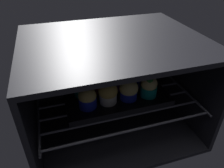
{
  "coord_description": "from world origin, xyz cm",
  "views": [
    {
      "loc": [
        -19.79,
        -39.58,
        60.77
      ],
      "look_at": [
        0.0,
        23.52,
        17.47
      ],
      "focal_mm": 34.38,
      "sensor_mm": 36.0,
      "label": 1
    }
  ],
  "objects": [
    {
      "name": "muffin_row1_col3",
      "position": [
        10.94,
        23.75,
        18.99
      ],
      "size": [
        6.0,
        6.0,
        8.07
      ],
      "color": "#1928B7",
      "rests_on": "baking_tray"
    },
    {
      "name": "muffin_row2_col0",
      "position": [
        -10.59,
        30.49,
        18.44
      ],
      "size": [
        5.92,
        5.92,
        7.06
      ],
      "color": "#7A238C",
      "rests_on": "baking_tray"
    },
    {
      "name": "oven_rack",
      "position": [
        0.0,
        22.0,
        13.6
      ],
      "size": [
        54.8,
        42.0,
        0.8
      ],
      "color": "#51515B",
      "rests_on": "oven_cavity"
    },
    {
      "name": "muffin_row1_col1",
      "position": [
        -3.57,
        23.74,
        18.69
      ],
      "size": [
        5.92,
        5.92,
        7.48
      ],
      "color": "red",
      "rests_on": "baking_tray"
    },
    {
      "name": "muffin_row2_col1",
      "position": [
        -3.9,
        30.37,
        19.19
      ],
      "size": [
        6.26,
        6.26,
        8.33
      ],
      "color": "#7A238C",
      "rests_on": "baking_tray"
    },
    {
      "name": "baking_tray",
      "position": [
        0.0,
        23.52,
        14.68
      ],
      "size": [
        36.05,
        28.81,
        2.2
      ],
      "color": "black",
      "rests_on": "oven_rack"
    },
    {
      "name": "muffin_row0_col0",
      "position": [
        -10.73,
        16.11,
        18.78
      ],
      "size": [
        5.99,
        5.99,
        7.92
      ],
      "color": "#1928B7",
      "rests_on": "baking_tray"
    },
    {
      "name": "muffin_row0_col3",
      "position": [
        11.17,
        15.98,
        19.01
      ],
      "size": [
        5.92,
        5.92,
        8.22
      ],
      "color": "#0C8C84",
      "rests_on": "baking_tray"
    },
    {
      "name": "muffin_row2_col3",
      "position": [
        11.21,
        30.87,
        18.65
      ],
      "size": [
        5.92,
        5.92,
        7.36
      ],
      "color": "#0C8C84",
      "rests_on": "baking_tray"
    },
    {
      "name": "muffin_row2_col2",
      "position": [
        3.95,
        30.76,
        18.75
      ],
      "size": [
        5.98,
        5.98,
        7.53
      ],
      "color": "#1928B7",
      "rests_on": "baking_tray"
    },
    {
      "name": "muffin_row0_col2",
      "position": [
        3.78,
        16.42,
        18.74
      ],
      "size": [
        6.49,
        6.49,
        7.58
      ],
      "color": "#1928B7",
      "rests_on": "baking_tray"
    },
    {
      "name": "oven_cavity",
      "position": [
        0.0,
        26.25,
        17.0
      ],
      "size": [
        59.0,
        47.0,
        37.0
      ],
      "color": "black",
      "rests_on": "ground"
    },
    {
      "name": "muffin_row1_col2",
      "position": [
        3.63,
        23.64,
        19.09
      ],
      "size": [
        6.35,
        6.35,
        8.09
      ],
      "color": "#7A238C",
      "rests_on": "baking_tray"
    },
    {
      "name": "muffin_row0_col1",
      "position": [
        -3.61,
        16.53,
        18.99
      ],
      "size": [
        6.49,
        6.49,
        8.07
      ],
      "color": "silver",
      "rests_on": "baking_tray"
    },
    {
      "name": "muffin_row1_col0",
      "position": [
        -11.13,
        23.58,
        18.97
      ],
      "size": [
        6.03,
        6.03,
        7.75
      ],
      "color": "#0C8C84",
      "rests_on": "baking_tray"
    }
  ]
}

